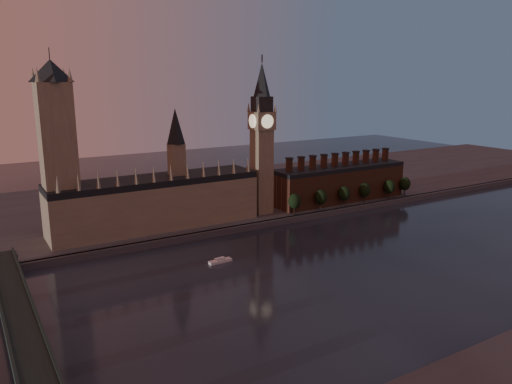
# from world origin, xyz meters

# --- Properties ---
(ground) EXTENTS (900.00, 900.00, 0.00)m
(ground) POSITION_xyz_m (0.00, 0.00, 0.00)
(ground) COLOR black
(ground) RESTS_ON ground
(north_bank) EXTENTS (900.00, 182.00, 4.00)m
(north_bank) POSITION_xyz_m (0.00, 178.04, 2.00)
(north_bank) COLOR #48484D
(north_bank) RESTS_ON ground
(palace_of_westminster) EXTENTS (130.00, 30.30, 74.00)m
(palace_of_westminster) POSITION_xyz_m (-64.41, 114.91, 21.63)
(palace_of_westminster) COLOR gray
(palace_of_westminster) RESTS_ON north_bank
(victoria_tower) EXTENTS (24.00, 24.00, 108.00)m
(victoria_tower) POSITION_xyz_m (-120.00, 115.00, 59.09)
(victoria_tower) COLOR gray
(victoria_tower) RESTS_ON north_bank
(big_ben) EXTENTS (15.00, 15.00, 107.00)m
(big_ben) POSITION_xyz_m (10.00, 110.00, 56.83)
(big_ben) COLOR gray
(big_ben) RESTS_ON north_bank
(chimney_block) EXTENTS (110.00, 25.00, 37.00)m
(chimney_block) POSITION_xyz_m (80.00, 110.00, 17.82)
(chimney_block) COLOR brown
(chimney_block) RESTS_ON north_bank
(embankment_tree_0) EXTENTS (8.60, 8.60, 14.88)m
(embankment_tree_0) POSITION_xyz_m (26.63, 93.81, 13.47)
(embankment_tree_0) COLOR black
(embankment_tree_0) RESTS_ON north_bank
(embankment_tree_1) EXTENTS (8.60, 8.60, 14.88)m
(embankment_tree_1) POSITION_xyz_m (49.55, 93.90, 13.47)
(embankment_tree_1) COLOR black
(embankment_tree_1) RESTS_ON north_bank
(embankment_tree_2) EXTENTS (8.60, 8.60, 14.88)m
(embankment_tree_2) POSITION_xyz_m (71.20, 93.84, 13.47)
(embankment_tree_2) COLOR black
(embankment_tree_2) RESTS_ON north_bank
(embankment_tree_3) EXTENTS (8.60, 8.60, 14.88)m
(embankment_tree_3) POSITION_xyz_m (92.50, 95.19, 13.47)
(embankment_tree_3) COLOR black
(embankment_tree_3) RESTS_ON north_bank
(embankment_tree_4) EXTENTS (8.60, 8.60, 14.88)m
(embankment_tree_4) POSITION_xyz_m (116.85, 93.63, 13.47)
(embankment_tree_4) COLOR black
(embankment_tree_4) RESTS_ON north_bank
(embankment_tree_5) EXTENTS (8.60, 8.60, 14.88)m
(embankment_tree_5) POSITION_xyz_m (135.07, 94.69, 13.47)
(embankment_tree_5) COLOR black
(embankment_tree_5) RESTS_ON north_bank
(westminster_bridge) EXTENTS (14.00, 200.00, 11.55)m
(westminster_bridge) POSITION_xyz_m (-155.00, -2.70, 7.44)
(westminster_bridge) COLOR #1C2C28
(westminster_bridge) RESTS_ON ground
(river_boat) EXTENTS (13.02, 4.26, 2.57)m
(river_boat) POSITION_xyz_m (-54.31, 47.93, 0.98)
(river_boat) COLOR silver
(river_boat) RESTS_ON ground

